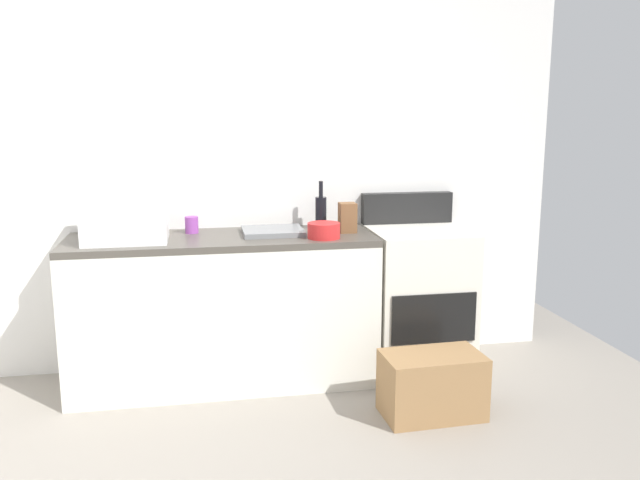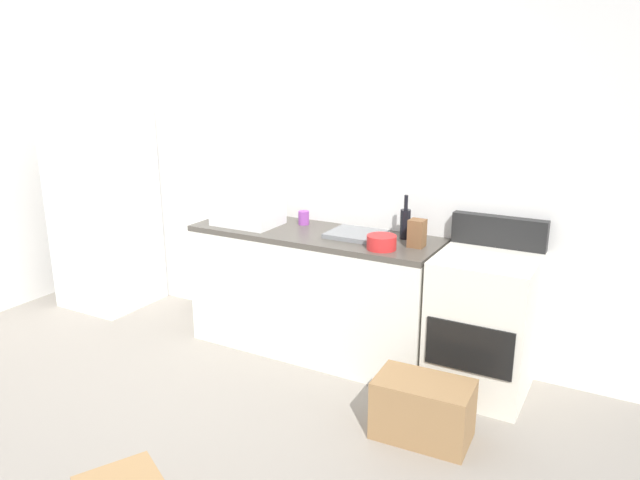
# 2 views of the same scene
# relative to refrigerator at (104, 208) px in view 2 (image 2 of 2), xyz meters

# --- Properties ---
(ground_plane) EXTENTS (6.00, 6.00, 0.00)m
(ground_plane) POSITION_rel_refrigerator_xyz_m (1.75, -1.15, -0.85)
(ground_plane) COLOR gray
(wall_back) EXTENTS (5.00, 0.10, 2.60)m
(wall_back) POSITION_rel_refrigerator_xyz_m (1.75, 0.40, 0.45)
(wall_back) COLOR silver
(wall_back) RESTS_ON ground_plane
(kitchen_counter) EXTENTS (1.80, 0.60, 0.90)m
(kitchen_counter) POSITION_rel_refrigerator_xyz_m (2.05, 0.05, -0.40)
(kitchen_counter) COLOR silver
(kitchen_counter) RESTS_ON ground_plane
(refrigerator) EXTENTS (0.68, 0.66, 1.71)m
(refrigerator) POSITION_rel_refrigerator_xyz_m (0.00, 0.00, 0.00)
(refrigerator) COLOR white
(refrigerator) RESTS_ON ground_plane
(stove_oven) EXTENTS (0.60, 0.61, 1.10)m
(stove_oven) POSITION_rel_refrigerator_xyz_m (3.27, 0.06, -0.39)
(stove_oven) COLOR silver
(stove_oven) RESTS_ON ground_plane
(microwave) EXTENTS (0.46, 0.34, 0.27)m
(microwave) POSITION_rel_refrigerator_xyz_m (1.52, 0.00, 0.18)
(microwave) COLOR white
(microwave) RESTS_ON kitchen_counter
(sink_basin) EXTENTS (0.36, 0.32, 0.03)m
(sink_basin) POSITION_rel_refrigerator_xyz_m (2.36, 0.09, 0.06)
(sink_basin) COLOR slate
(sink_basin) RESTS_ON kitchen_counter
(wine_bottle) EXTENTS (0.07, 0.07, 0.30)m
(wine_bottle) POSITION_rel_refrigerator_xyz_m (2.67, 0.20, 0.16)
(wine_bottle) COLOR black
(wine_bottle) RESTS_ON kitchen_counter
(coffee_mug) EXTENTS (0.08, 0.08, 0.10)m
(coffee_mug) POSITION_rel_refrigerator_xyz_m (1.88, 0.20, 0.10)
(coffee_mug) COLOR purple
(coffee_mug) RESTS_ON kitchen_counter
(knife_block) EXTENTS (0.10, 0.10, 0.18)m
(knife_block) POSITION_rel_refrigerator_xyz_m (2.81, 0.05, 0.14)
(knife_block) COLOR brown
(knife_block) RESTS_ON kitchen_counter
(mixing_bowl) EXTENTS (0.19, 0.19, 0.09)m
(mixing_bowl) POSITION_rel_refrigerator_xyz_m (2.63, -0.11, 0.09)
(mixing_bowl) COLOR red
(mixing_bowl) RESTS_ON kitchen_counter
(cardboard_box_large) EXTENTS (0.55, 0.34, 0.35)m
(cardboard_box_large) POSITION_rel_refrigerator_xyz_m (3.13, -0.63, -0.68)
(cardboard_box_large) COLOR olive
(cardboard_box_large) RESTS_ON ground_plane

